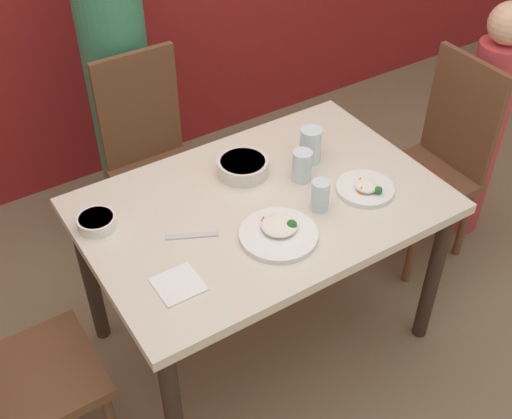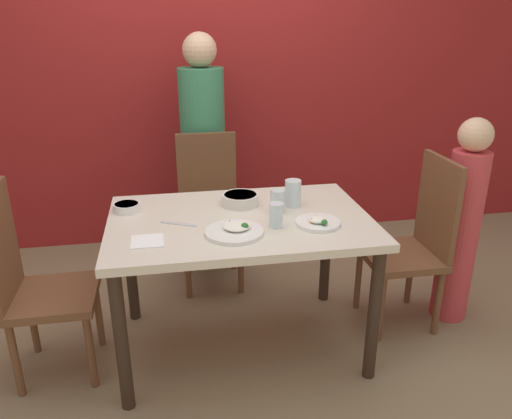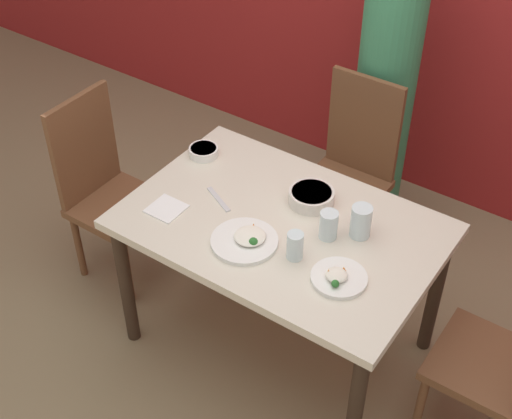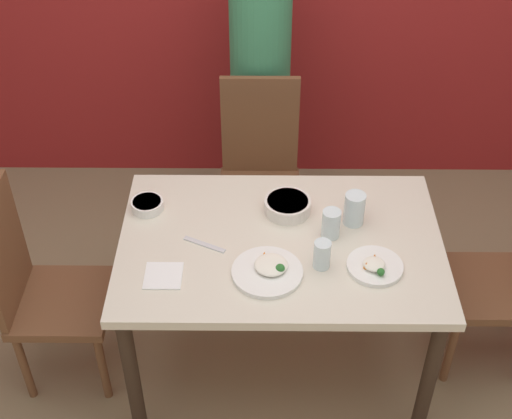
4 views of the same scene
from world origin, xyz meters
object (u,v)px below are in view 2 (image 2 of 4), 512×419
person_adult (204,160)px  person_child (461,226)px  chair_adult_spot (209,208)px  chair_child_spot (415,241)px  glass_water_tall (293,193)px  bowl_curry (240,199)px  plate_rice_adult (235,231)px

person_adult → person_child: 1.69m
chair_adult_spot → chair_child_spot: 1.28m
glass_water_tall → person_child: bearing=-3.0°
chair_child_spot → bowl_curry: 1.00m
person_child → glass_water_tall: person_child is taller
chair_adult_spot → person_child: 1.51m
chair_adult_spot → bowl_curry: (0.12, -0.59, 0.27)m
chair_child_spot → plate_rice_adult: 1.09m
chair_adult_spot → person_adult: person_adult is taller
person_adult → bowl_curry: 0.91m
person_adult → chair_child_spot: bearing=-43.6°
bowl_curry → glass_water_tall: glass_water_tall is taller
chair_child_spot → bowl_curry: chair_child_spot is taller
chair_child_spot → person_adult: size_ratio=0.62×
bowl_curry → person_adult: bearing=97.3°
chair_child_spot → bowl_curry: (-0.95, 0.12, 0.27)m
chair_adult_spot → person_child: person_child is taller
chair_adult_spot → chair_child_spot: bearing=-33.5°
person_adult → glass_water_tall: person_adult is taller
chair_child_spot → person_adult: 1.49m
chair_adult_spot → glass_water_tall: 0.82m
bowl_curry → person_child: bearing=-5.5°
plate_rice_adult → glass_water_tall: (0.34, 0.30, 0.05)m
chair_adult_spot → glass_water_tall: size_ratio=7.00×
person_adult → person_child: size_ratio=1.33×
person_adult → glass_water_tall: 1.04m
person_child → bowl_curry: person_child is taller
chair_adult_spot → plate_rice_adult: size_ratio=3.61×
chair_adult_spot → person_adult: (-0.00, 0.31, 0.23)m
person_adult → glass_water_tall: bearing=-68.6°
glass_water_tall → person_adult: bearing=111.4°
person_adult → person_child: bearing=-37.4°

